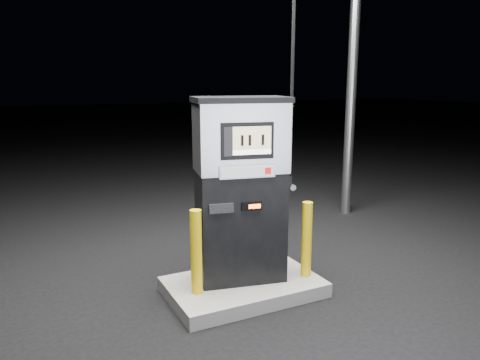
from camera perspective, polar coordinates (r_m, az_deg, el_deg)
name	(u,v)px	position (r m, az deg, el deg)	size (l,w,h in m)	color
ground	(243,293)	(5.18, 0.41, -13.65)	(80.00, 80.00, 0.00)	black
pump_island	(243,287)	(5.15, 0.41, -12.90)	(1.60, 1.00, 0.15)	slate
fuel_dispenser	(241,188)	(4.89, 0.10, -0.99)	(1.12, 0.76, 4.02)	black
bollard_left	(196,252)	(4.70, -5.35, -8.74)	(0.12, 0.12, 0.87)	yellow
bollard_right	(307,239)	(5.15, 8.12, -7.16)	(0.11, 0.11, 0.83)	yellow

